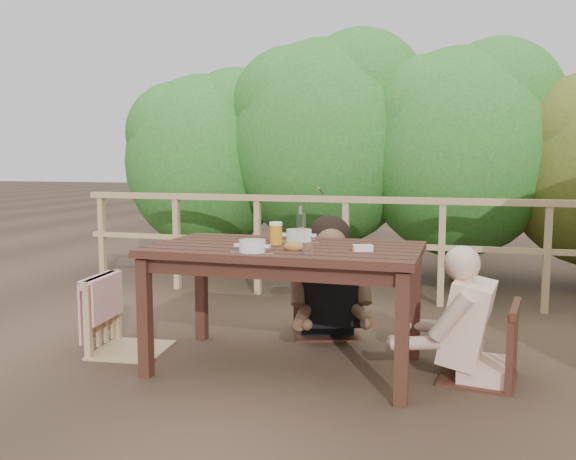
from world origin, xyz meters
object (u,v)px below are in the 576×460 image
(chair_left, at_px, (130,281))
(soup_near, at_px, (252,247))
(table, at_px, (286,308))
(bottle, at_px, (301,226))
(chair_far, at_px, (326,270))
(bread_roll, at_px, (294,247))
(tumbler, at_px, (308,251))
(butter_tub, at_px, (363,249))
(woman, at_px, (327,243))
(chair_right, at_px, (481,306))
(soup_far, at_px, (299,236))
(diner_right, at_px, (487,271))
(beer_glass, at_px, (276,234))

(chair_left, relative_size, soup_near, 3.79)
(table, relative_size, bottle, 6.51)
(chair_far, bearing_deg, bread_roll, -107.47)
(chair_far, height_order, bread_roll, chair_far)
(tumbler, height_order, butter_tub, tumbler)
(table, relative_size, tumbler, 24.23)
(woman, bearing_deg, chair_right, 128.45)
(chair_right, height_order, woman, woman)
(soup_far, bearing_deg, table, -96.16)
(soup_far, height_order, bread_roll, soup_far)
(table, bearing_deg, bottle, 65.47)
(diner_right, distance_m, bread_roll, 1.18)
(chair_left, height_order, tumbler, chair_left)
(soup_near, relative_size, bottle, 1.02)
(chair_right, height_order, beer_glass, beer_glass)
(bread_roll, xyz_separation_m, beer_glass, (-0.18, 0.20, 0.05))
(diner_right, xyz_separation_m, soup_near, (-1.35, -0.45, 0.15))
(chair_right, xyz_separation_m, beer_glass, (-1.28, -0.10, 0.41))
(table, height_order, bottle, bottle)
(diner_right, relative_size, tumbler, 19.30)
(table, bearing_deg, bread_roll, -59.46)
(chair_far, xyz_separation_m, soup_far, (-0.05, -0.60, 0.33))
(soup_far, bearing_deg, diner_right, -4.63)
(chair_left, xyz_separation_m, beer_glass, (1.07, 0.03, 0.36))
(chair_left, xyz_separation_m, butter_tub, (1.66, -0.09, 0.31))
(diner_right, relative_size, bread_roll, 11.14)
(soup_near, bearing_deg, diner_right, 18.53)
(soup_near, height_order, bread_roll, soup_near)
(chair_left, height_order, bread_roll, chair_left)
(chair_left, distance_m, soup_near, 1.13)
(chair_right, relative_size, woman, 0.65)
(beer_glass, relative_size, bottle, 0.62)
(chair_left, bearing_deg, soup_near, -113.75)
(chair_left, distance_m, beer_glass, 1.13)
(table, bearing_deg, soup_far, 83.84)
(chair_far, distance_m, soup_near, 1.21)
(diner_right, bearing_deg, bread_roll, 112.63)
(bottle, bearing_deg, chair_left, -173.49)
(soup_near, bearing_deg, soup_far, 76.11)
(soup_far, bearing_deg, soup_near, -103.89)
(table, xyz_separation_m, soup_near, (-0.11, -0.32, 0.44))
(chair_right, height_order, soup_far, chair_right)
(chair_right, bearing_deg, diner_right, 97.61)
(woman, bearing_deg, soup_near, 61.86)
(woman, height_order, soup_far, woman)
(soup_near, xyz_separation_m, tumbler, (0.34, 0.02, -0.01))
(chair_left, xyz_separation_m, bottle, (1.21, 0.14, 0.41))
(chair_right, bearing_deg, bottle, -82.81)
(chair_left, height_order, bottle, bottle)
(soup_near, xyz_separation_m, beer_glass, (0.04, 0.35, 0.04))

